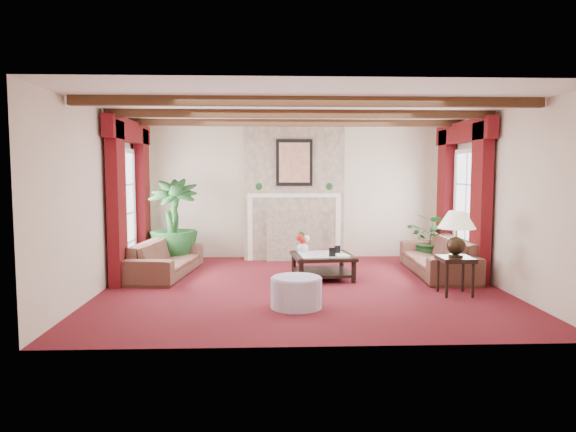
{
  "coord_description": "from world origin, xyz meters",
  "views": [
    {
      "loc": [
        -0.52,
        -7.82,
        1.78
      ],
      "look_at": [
        -0.2,
        0.4,
        1.06
      ],
      "focal_mm": 32.0,
      "sensor_mm": 36.0,
      "label": 1
    }
  ],
  "objects_px": {
    "potted_palm": "(174,242)",
    "ottoman": "(296,293)",
    "sofa_right": "(438,250)",
    "sofa_left": "(166,252)",
    "coffee_table": "(322,266)",
    "side_table": "(455,276)"
  },
  "relations": [
    {
      "from": "potted_palm",
      "to": "coffee_table",
      "type": "bearing_deg",
      "value": -25.04
    },
    {
      "from": "potted_palm",
      "to": "ottoman",
      "type": "distance_m",
      "value": 3.76
    },
    {
      "from": "potted_palm",
      "to": "coffee_table",
      "type": "height_order",
      "value": "potted_palm"
    },
    {
      "from": "coffee_table",
      "to": "side_table",
      "type": "height_order",
      "value": "side_table"
    },
    {
      "from": "sofa_left",
      "to": "sofa_right",
      "type": "xyz_separation_m",
      "value": [
        4.69,
        -0.1,
        0.03
      ]
    },
    {
      "from": "coffee_table",
      "to": "sofa_left",
      "type": "bearing_deg",
      "value": 167.06
    },
    {
      "from": "sofa_left",
      "to": "sofa_right",
      "type": "height_order",
      "value": "sofa_right"
    },
    {
      "from": "potted_palm",
      "to": "sofa_left",
      "type": "bearing_deg",
      "value": -87.98
    },
    {
      "from": "sofa_right",
      "to": "potted_palm",
      "type": "bearing_deg",
      "value": -99.26
    },
    {
      "from": "sofa_right",
      "to": "coffee_table",
      "type": "distance_m",
      "value": 2.06
    },
    {
      "from": "sofa_left",
      "to": "side_table",
      "type": "relative_size",
      "value": 3.76
    },
    {
      "from": "sofa_right",
      "to": "ottoman",
      "type": "distance_m",
      "value": 3.32
    },
    {
      "from": "ottoman",
      "to": "side_table",
      "type": "bearing_deg",
      "value": 14.62
    },
    {
      "from": "coffee_table",
      "to": "side_table",
      "type": "xyz_separation_m",
      "value": [
        1.79,
        -1.21,
        0.08
      ]
    },
    {
      "from": "side_table",
      "to": "sofa_left",
      "type": "bearing_deg",
      "value": 160.37
    },
    {
      "from": "sofa_left",
      "to": "side_table",
      "type": "distance_m",
      "value": 4.73
    },
    {
      "from": "sofa_right",
      "to": "side_table",
      "type": "bearing_deg",
      "value": -6.6
    },
    {
      "from": "coffee_table",
      "to": "ottoman",
      "type": "xyz_separation_m",
      "value": [
        -0.54,
        -1.82,
        -0.0
      ]
    },
    {
      "from": "sofa_left",
      "to": "potted_palm",
      "type": "xyz_separation_m",
      "value": [
        -0.03,
        0.88,
        0.06
      ]
    },
    {
      "from": "coffee_table",
      "to": "side_table",
      "type": "distance_m",
      "value": 2.17
    },
    {
      "from": "sofa_left",
      "to": "potted_palm",
      "type": "relative_size",
      "value": 1.24
    },
    {
      "from": "sofa_right",
      "to": "side_table",
      "type": "xyz_separation_m",
      "value": [
        -0.24,
        -1.48,
        -0.15
      ]
    }
  ]
}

